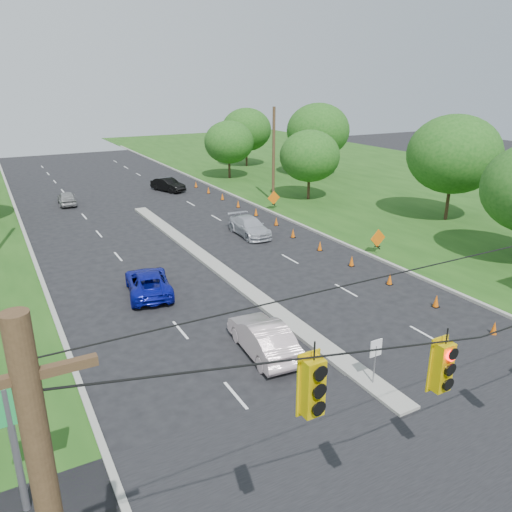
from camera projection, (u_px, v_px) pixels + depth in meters
ground at (510, 490)px, 14.61m from camera, size 160.00×160.00×0.00m
cross_street at (510, 490)px, 14.61m from camera, size 160.00×14.00×0.02m
curb_left at (31, 252)px, 34.88m from camera, size 0.25×110.00×0.16m
curb_right at (278, 216)px, 43.99m from camera, size 0.25×110.00×0.16m
median at (216, 267)px, 31.99m from camera, size 1.00×34.00×0.18m
median_sign at (375, 354)px, 19.08m from camera, size 0.55×0.06×2.05m
utility_pole_far_right at (274, 155)px, 47.70m from camera, size 0.28×0.28×9.00m
cone_1 at (494, 328)px, 23.38m from camera, size 0.32×0.32×0.70m
cone_2 at (436, 301)px, 26.28m from camera, size 0.32×0.32×0.70m
cone_3 at (390, 279)px, 29.18m from camera, size 0.32×0.32×0.70m
cone_4 at (352, 261)px, 32.07m from camera, size 0.32×0.32×0.70m
cone_5 at (320, 246)px, 34.97m from camera, size 0.32×0.32×0.70m
cone_6 at (293, 233)px, 37.87m from camera, size 0.32×0.32×0.70m
cone_7 at (276, 221)px, 41.03m from camera, size 0.32×0.32×0.70m
cone_8 at (256, 212)px, 43.93m from camera, size 0.32×0.32×0.70m
cone_9 at (238, 204)px, 46.83m from camera, size 0.32×0.32×0.70m
cone_10 at (222, 196)px, 49.73m from camera, size 0.32×0.32×0.70m
cone_11 at (208, 190)px, 52.62m from camera, size 0.32×0.32×0.70m
cone_12 at (196, 184)px, 55.52m from camera, size 0.32×0.32×0.70m
work_sign_1 at (378, 239)px, 34.01m from camera, size 1.27×0.58×1.37m
work_sign_2 at (274, 198)px, 45.59m from camera, size 1.27×0.58×1.37m
tree_8 at (454, 154)px, 40.87m from camera, size 7.56×7.56×8.82m
tree_9 at (310, 156)px, 48.51m from camera, size 5.88×5.88×6.86m
tree_10 at (318, 130)px, 59.98m from camera, size 7.56×7.56×8.82m
tree_11 at (246, 130)px, 67.49m from camera, size 6.72×6.72×7.84m
tree_12 at (229, 142)px, 59.20m from camera, size 5.88×5.88×6.86m
white_sedan at (263, 337)px, 21.72m from camera, size 1.99×4.77×1.53m
blue_pickup at (148, 282)px, 27.82m from camera, size 3.08×5.22×1.36m
silver_car_far at (250, 227)px, 38.32m from camera, size 2.15×4.87×1.39m
silver_car_oncoming at (67, 198)px, 47.66m from camera, size 1.74×3.93×1.31m
dark_car_receding at (168, 185)px, 53.54m from camera, size 2.92×4.53×1.41m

